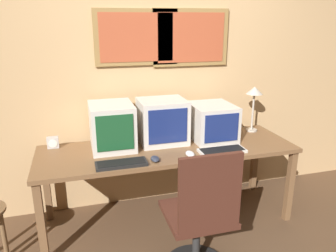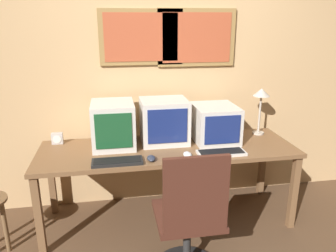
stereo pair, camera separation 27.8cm
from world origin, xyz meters
TOP-DOWN VIEW (x-y plane):
  - wall_back at (0.00, 1.50)m, footprint 8.00×0.08m
  - desk at (0.00, 1.04)m, footprint 2.21×0.71m
  - monitor_left at (-0.46, 1.17)m, footprint 0.36×0.43m
  - monitor_center at (-0.01, 1.19)m, footprint 0.41×0.37m
  - monitor_right at (0.45, 1.15)m, footprint 0.38×0.43m
  - keyboard_main at (-0.44, 0.78)m, footprint 0.39×0.15m
  - keyboard_side at (0.41, 0.81)m, footprint 0.40×0.16m
  - mouse_near_keyboard at (-0.18, 0.78)m, footprint 0.07×0.11m
  - mouse_far_corner at (0.12, 0.80)m, footprint 0.07×0.11m
  - desk_clock at (-0.96, 1.30)m, footprint 0.10×0.06m
  - desk_lamp at (0.93, 1.25)m, footprint 0.16×0.16m
  - office_chair at (0.02, 0.30)m, footprint 0.47×0.47m

SIDE VIEW (x-z plane):
  - office_chair at x=0.02m, z-range -0.07..0.93m
  - desk at x=0.00m, z-range 0.29..1.01m
  - keyboard_main at x=-0.44m, z-range 0.71..0.74m
  - keyboard_side at x=0.41m, z-range 0.71..0.74m
  - mouse_near_keyboard at x=-0.18m, z-range 0.71..0.75m
  - mouse_far_corner at x=0.12m, z-range 0.71..0.75m
  - desk_clock at x=-0.96m, z-range 0.71..0.81m
  - monitor_right at x=0.45m, z-range 0.71..1.04m
  - monitor_left at x=-0.46m, z-range 0.71..1.10m
  - monitor_center at x=-0.01m, z-range 0.71..1.10m
  - desk_lamp at x=0.93m, z-range 0.85..1.30m
  - wall_back at x=0.00m, z-range 0.01..2.61m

